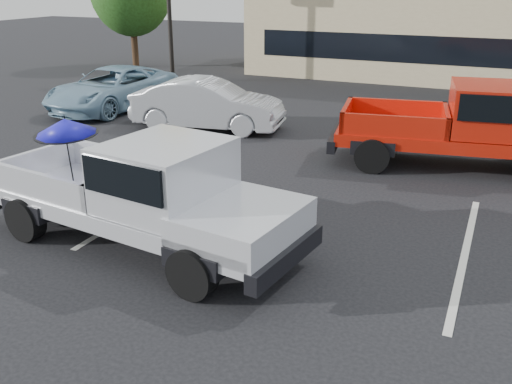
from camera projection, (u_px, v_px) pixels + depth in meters
The scene contains 8 objects.
ground at pixel (249, 272), 8.80m from camera, with size 90.00×90.00×0.00m, color black.
stripe_left at pixel (156, 200), 11.64m from camera, with size 0.12×5.00×0.01m, color silver.
stripe_right at pixel (465, 254), 9.37m from camera, with size 0.12×5.00×0.01m, color silver.
motel_building at pixel (490, 2), 24.83m from camera, with size 20.40×8.40×6.30m.
silver_pickup at pixel (155, 190), 9.20m from camera, with size 5.90×2.72×2.06m.
red_pickup at pixel (481, 123), 13.20m from camera, with size 6.28×3.01×1.99m.
silver_sedan at pixel (208, 104), 16.78m from camera, with size 1.55×4.44×1.46m, color #B8BBC0.
blue_suv at pixel (113, 89), 19.31m from camera, with size 2.33×5.05×1.40m, color #7DA3BA.
Camera 1 is at (3.25, -7.07, 4.29)m, focal length 40.00 mm.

